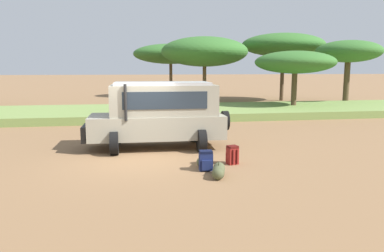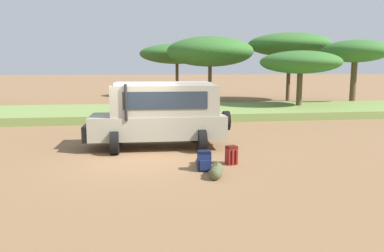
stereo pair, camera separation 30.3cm
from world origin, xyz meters
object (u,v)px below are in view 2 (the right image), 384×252
object	(u,v)px
safari_vehicle	(161,113)
acacia_tree_far_right	(290,45)
duffel_bag_soft_canvas	(216,171)
backpack_beside_front_wheel	(231,155)
backpack_cluster_center	(204,161)
acacia_tree_distant_right	(355,52)
acacia_tree_left_mid	(177,54)
acacia_tree_right_mid	(301,62)
duffel_bag_low_black_case	(204,160)
acacia_tree_centre_back	(210,52)

from	to	relation	value
safari_vehicle	acacia_tree_far_right	xyz separation A→B (m)	(12.64, 18.53, 3.68)
safari_vehicle	duffel_bag_soft_canvas	world-z (taller)	safari_vehicle
safari_vehicle	backpack_beside_front_wheel	xyz separation A→B (m)	(2.00, -2.82, -1.01)
backpack_cluster_center	acacia_tree_distant_right	world-z (taller)	acacia_tree_distant_right
acacia_tree_left_mid	acacia_tree_right_mid	world-z (taller)	acacia_tree_left_mid
backpack_cluster_center	duffel_bag_low_black_case	size ratio (longest dim) A/B	0.72
backpack_cluster_center	acacia_tree_left_mid	size ratio (longest dim) A/B	0.08
backpack_cluster_center	acacia_tree_far_right	size ratio (longest dim) A/B	0.08
acacia_tree_distant_right	acacia_tree_left_mid	bearing A→B (deg)	134.80
duffel_bag_low_black_case	acacia_tree_left_mid	size ratio (longest dim) A/B	0.11
backpack_beside_front_wheel	acacia_tree_distant_right	distance (m)	21.23
safari_vehicle	duffel_bag_low_black_case	xyz separation A→B (m)	(1.13, -2.77, -1.13)
backpack_cluster_center	acacia_tree_left_mid	distance (m)	29.18
duffel_bag_soft_canvas	acacia_tree_left_mid	size ratio (longest dim) A/B	0.11
duffel_bag_low_black_case	acacia_tree_distant_right	distance (m)	21.77
backpack_beside_front_wheel	acacia_tree_far_right	size ratio (longest dim) A/B	0.08
acacia_tree_centre_back	acacia_tree_right_mid	bearing A→B (deg)	-53.25
duffel_bag_low_black_case	acacia_tree_distant_right	world-z (taller)	acacia_tree_distant_right
duffel_bag_low_black_case	acacia_tree_far_right	xyz separation A→B (m)	(11.51, 21.30, 4.81)
safari_vehicle	backpack_cluster_center	world-z (taller)	safari_vehicle
acacia_tree_right_mid	acacia_tree_distant_right	xyz separation A→B (m)	(5.62, 2.82, 0.85)
backpack_beside_front_wheel	backpack_cluster_center	bearing A→B (deg)	-148.46
acacia_tree_right_mid	acacia_tree_centre_back	bearing A→B (deg)	126.75
safari_vehicle	duffel_bag_soft_canvas	xyz separation A→B (m)	(1.25, -4.09, -1.13)
acacia_tree_distant_right	acacia_tree_right_mid	bearing A→B (deg)	-153.35
safari_vehicle	acacia_tree_right_mid	world-z (taller)	acacia_tree_right_mid
safari_vehicle	acacia_tree_left_mid	xyz separation A→B (m)	(3.29, 25.40, 3.08)
acacia_tree_far_right	duffel_bag_soft_canvas	bearing A→B (deg)	-116.72
duffel_bag_low_black_case	acacia_tree_left_mid	xyz separation A→B (m)	(2.15, 28.17, 4.22)
acacia_tree_far_right	backpack_beside_front_wheel	bearing A→B (deg)	-116.51
acacia_tree_left_mid	acacia_tree_far_right	bearing A→B (deg)	-36.29
acacia_tree_far_right	acacia_tree_distant_right	bearing A→B (deg)	-61.89
acacia_tree_right_mid	acacia_tree_far_right	world-z (taller)	acacia_tree_far_right
acacia_tree_left_mid	duffel_bag_low_black_case	bearing A→B (deg)	-94.37
backpack_beside_front_wheel	duffel_bag_soft_canvas	bearing A→B (deg)	-120.18
acacia_tree_centre_back	duffel_bag_low_black_case	bearing A→B (deg)	-101.49
safari_vehicle	acacia_tree_distant_right	xyz separation A→B (m)	(15.59, 13.01, 2.88)
backpack_cluster_center	duffel_bag_soft_canvas	bearing A→B (deg)	-72.91
safari_vehicle	acacia_tree_distant_right	size ratio (longest dim) A/B	1.06
backpack_beside_front_wheel	acacia_tree_distant_right	bearing A→B (deg)	49.33
backpack_cluster_center	duffel_bag_soft_canvas	distance (m)	0.73
acacia_tree_distant_right	acacia_tree_far_right	bearing A→B (deg)	118.11
safari_vehicle	acacia_tree_centre_back	bearing A→B (deg)	73.05
backpack_beside_front_wheel	acacia_tree_far_right	xyz separation A→B (m)	(10.65, 21.35, 4.69)
backpack_beside_front_wheel	acacia_tree_far_right	distance (m)	24.32
duffel_bag_soft_canvas	acacia_tree_far_right	xyz separation A→B (m)	(11.39, 22.62, 4.81)
safari_vehicle	duffel_bag_low_black_case	world-z (taller)	safari_vehicle
duffel_bag_soft_canvas	backpack_cluster_center	bearing A→B (deg)	107.09
acacia_tree_left_mid	acacia_tree_far_right	world-z (taller)	acacia_tree_far_right
backpack_beside_front_wheel	acacia_tree_centre_back	xyz separation A→B (m)	(3.10, 19.55, 3.98)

